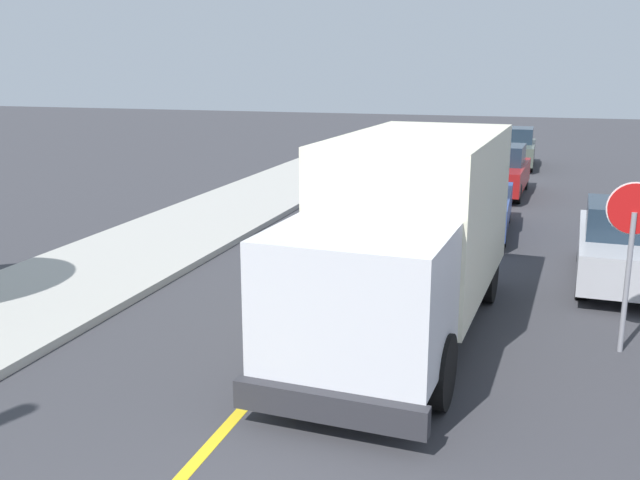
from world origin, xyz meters
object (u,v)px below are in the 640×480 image
at_px(box_truck, 409,227).
at_px(parked_car_far, 513,148).
at_px(parked_car_near, 475,202).
at_px(parked_car_mid, 498,171).
at_px(parked_van_across, 626,245).
at_px(stop_sign, 632,235).

xyz_separation_m(box_truck, parked_car_far, (0.72, 20.68, -0.97)).
bearing_deg(parked_car_near, parked_car_far, 88.43).
height_order(parked_car_mid, parked_car_far, same).
height_order(parked_car_near, parked_car_mid, same).
xyz_separation_m(parked_car_near, parked_van_across, (3.36, -3.72, 0.00)).
height_order(parked_car_near, parked_van_across, same).
relative_size(parked_car_mid, parked_car_far, 1.02).
bearing_deg(parked_car_mid, parked_van_across, -71.94).
bearing_deg(parked_car_far, parked_car_near, -91.57).
distance_m(parked_van_across, stop_sign, 4.01).
relative_size(parked_car_near, parked_car_far, 1.01).
relative_size(parked_car_near, parked_car_mid, 0.99).
xyz_separation_m(parked_van_across, stop_sign, (-0.37, -3.84, 1.06)).
height_order(parked_car_far, stop_sign, stop_sign).
xyz_separation_m(parked_car_mid, stop_sign, (2.77, -13.48, 1.06)).
distance_m(box_truck, stop_sign, 3.34).
distance_m(parked_car_near, stop_sign, 8.20).
bearing_deg(box_truck, parked_car_near, 87.33).
bearing_deg(parked_car_near, parked_van_across, -47.96).
bearing_deg(stop_sign, parked_car_near, 111.52).
height_order(parked_car_near, stop_sign, stop_sign).
bearing_deg(stop_sign, parked_car_far, 97.27).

